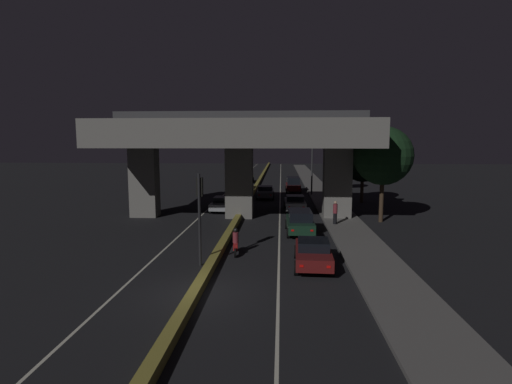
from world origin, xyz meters
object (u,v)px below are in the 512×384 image
car_dark_red_lead (313,253)px  pedestrian_on_sidewalk (335,212)px  motorcycle_red_filtering_near (236,243)px  car_dark_green_second (300,221)px  car_dark_green_third_oncoming (247,177)px  car_silver_lead_oncoming (223,204)px  car_dark_red_fifth (293,184)px  traffic_light_left_of_median (200,203)px  car_grey_fourth (265,192)px  car_black_second_oncoming (239,184)px  car_grey_fourth_oncoming (235,172)px  car_silver_third (295,203)px  street_lamp (310,153)px

car_dark_red_lead → pedestrian_on_sidewalk: size_ratio=2.47×
motorcycle_red_filtering_near → pedestrian_on_sidewalk: bearing=-44.0°
car_dark_green_second → pedestrian_on_sidewalk: pedestrian_on_sidewalk is taller
car_dark_green_third_oncoming → car_silver_lead_oncoming: bearing=-0.7°
motorcycle_red_filtering_near → car_dark_red_fifth: bearing=-12.3°
traffic_light_left_of_median → pedestrian_on_sidewalk: traffic_light_left_of_median is taller
car_dark_green_third_oncoming → motorcycle_red_filtering_near: car_dark_green_third_oncoming is taller
car_dark_red_lead → car_grey_fourth: size_ratio=0.99×
car_dark_red_fifth → car_black_second_oncoming: car_black_second_oncoming is taller
car_dark_red_lead → car_dark_green_third_oncoming: 42.25m
traffic_light_left_of_median → car_grey_fourth_oncoming: 51.13m
motorcycle_red_filtering_near → car_silver_lead_oncoming: bearing=6.8°
traffic_light_left_of_median → car_silver_lead_oncoming: 16.10m
car_grey_fourth → car_black_second_oncoming: (-3.45, 5.31, 0.27)m
car_silver_lead_oncoming → car_dark_green_second: bearing=39.2°
car_dark_red_fifth → car_grey_fourth_oncoming: car_dark_red_fifth is taller
traffic_light_left_of_median → car_grey_fourth_oncoming: traffic_light_left_of_median is taller
car_grey_fourth_oncoming → pedestrian_on_sidewalk: size_ratio=2.37×
car_black_second_oncoming → motorcycle_red_filtering_near: bearing=6.0°
car_dark_green_second → car_dark_red_fifth: size_ratio=0.98×
traffic_light_left_of_median → pedestrian_on_sidewalk: 12.94m
car_silver_third → car_grey_fourth: bearing=19.0°
traffic_light_left_of_median → car_grey_fourth: (2.32, 24.28, -2.47)m
car_dark_green_second → car_silver_lead_oncoming: bearing=36.1°
car_dark_red_lead → motorcycle_red_filtering_near: size_ratio=2.27×
car_dark_red_fifth → car_dark_green_third_oncoming: 13.35m
car_dark_red_lead → car_dark_red_fifth: size_ratio=0.95×
car_grey_fourth → pedestrian_on_sidewalk: pedestrian_on_sidewalk is taller
car_silver_lead_oncoming → car_dark_green_third_oncoming: (-0.04, 25.89, 0.12)m
car_dark_red_lead → pedestrian_on_sidewalk: bearing=-11.7°
car_grey_fourth → car_silver_lead_oncoming: (-3.49, -8.42, -0.04)m
car_dark_green_third_oncoming → pedestrian_on_sidewalk: bearing=15.4°
traffic_light_left_of_median → car_grey_fourth: bearing=84.5°
car_dark_red_fifth → motorcycle_red_filtering_near: 28.45m
street_lamp → car_silver_lead_oncoming: bearing=-128.1°
car_dark_green_second → car_dark_red_lead: bearing=-178.9°
car_dark_green_third_oncoming → car_dark_red_lead: bearing=8.6°
car_dark_red_fifth → car_black_second_oncoming: (-6.67, -0.65, 0.01)m
street_lamp → car_dark_green_third_oncoming: street_lamp is taller
car_grey_fourth_oncoming → car_dark_green_third_oncoming: bearing=15.3°
car_dark_red_lead → street_lamp: bearing=-1.6°
car_silver_third → car_silver_lead_oncoming: car_silver_third is taller
traffic_light_left_of_median → car_silver_third: 17.29m
car_silver_lead_oncoming → pedestrian_on_sidewalk: bearing=58.8°
car_dark_red_lead → car_grey_fourth_oncoming: 51.79m
motorcycle_red_filtering_near → car_grey_fourth: bearing=-6.3°
car_dark_red_lead → motorcycle_red_filtering_near: bearing=65.9°
car_dark_red_fifth → pedestrian_on_sidewalk: pedestrian_on_sidewalk is taller
car_grey_fourth → motorcycle_red_filtering_near: (-0.77, -22.21, -0.08)m
car_silver_lead_oncoming → pedestrian_on_sidewalk: 10.97m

